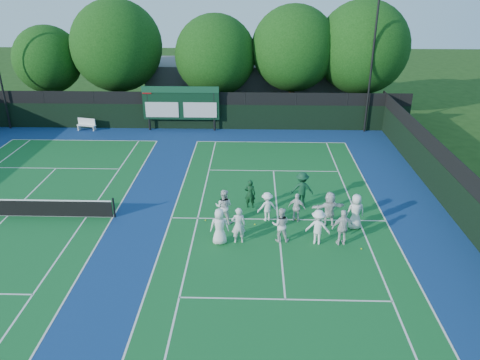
{
  "coord_description": "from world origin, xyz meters",
  "views": [
    {
      "loc": [
        -1.32,
        -20.05,
        11.57
      ],
      "look_at": [
        -2.0,
        3.0,
        1.3
      ],
      "focal_mm": 35.0,
      "sensor_mm": 36.0,
      "label": 1
    }
  ],
  "objects_px": {
    "scoreboard": "(181,103)",
    "bench": "(87,124)",
    "tennis_net": "(6,207)",
    "coach_left": "(250,194)"
  },
  "relations": [
    {
      "from": "tennis_net",
      "to": "bench",
      "type": "xyz_separation_m",
      "value": [
        -0.6,
        14.37,
        0.03
      ]
    },
    {
      "from": "scoreboard",
      "to": "bench",
      "type": "bearing_deg",
      "value": -178.37
    },
    {
      "from": "scoreboard",
      "to": "bench",
      "type": "distance_m",
      "value": 7.78
    },
    {
      "from": "scoreboard",
      "to": "coach_left",
      "type": "bearing_deg",
      "value": -67.24
    },
    {
      "from": "scoreboard",
      "to": "coach_left",
      "type": "xyz_separation_m",
      "value": [
        5.56,
        -13.26,
        -1.39
      ]
    },
    {
      "from": "bench",
      "to": "coach_left",
      "type": "distance_m",
      "value": 18.53
    },
    {
      "from": "tennis_net",
      "to": "coach_left",
      "type": "relative_size",
      "value": 7.04
    },
    {
      "from": "tennis_net",
      "to": "scoreboard",
      "type": "bearing_deg",
      "value": 64.4
    },
    {
      "from": "scoreboard",
      "to": "bench",
      "type": "xyz_separation_m",
      "value": [
        -7.59,
        -0.22,
        -1.67
      ]
    },
    {
      "from": "bench",
      "to": "tennis_net",
      "type": "bearing_deg",
      "value": -87.6
    }
  ]
}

